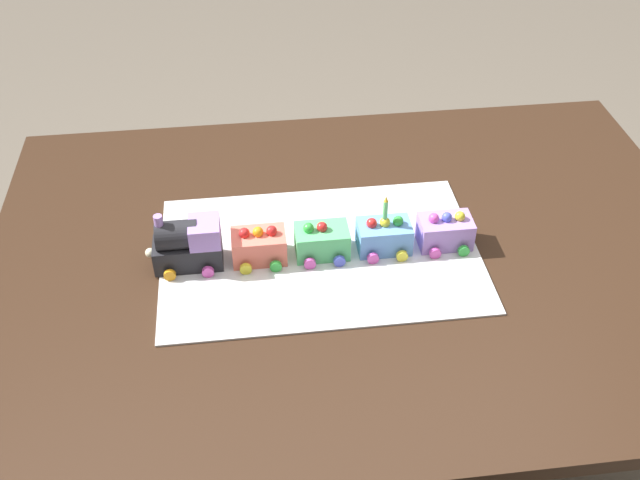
{
  "coord_description": "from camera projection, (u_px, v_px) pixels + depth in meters",
  "views": [
    {
      "loc": [
        -0.2,
        -1.05,
        1.66
      ],
      "look_at": [
        -0.07,
        0.0,
        0.77
      ],
      "focal_mm": 41.37,
      "sensor_mm": 36.0,
      "label": 1
    }
  ],
  "objects": [
    {
      "name": "dining_table",
      "position": [
        354.0,
        292.0,
        1.47
      ],
      "size": [
        1.4,
        1.0,
        0.74
      ],
      "color": "#382316",
      "rests_on": "ground"
    },
    {
      "name": "cake_car_tanker_lavender",
      "position": [
        446.0,
        232.0,
        1.4
      ],
      "size": [
        0.1,
        0.08,
        0.07
      ],
      "color": "#AD84E0",
      "rests_on": "cake_board"
    },
    {
      "name": "cake_board",
      "position": [
        320.0,
        253.0,
        1.4
      ],
      "size": [
        0.6,
        0.4,
        0.0
      ],
      "primitive_type": "cube",
      "color": "silver",
      "rests_on": "dining_table"
    },
    {
      "name": "birthday_candle",
      "position": [
        386.0,
        209.0,
        1.34
      ],
      "size": [
        0.01,
        0.01,
        0.05
      ],
      "color": "#66D872",
      "rests_on": "cake_car_caboose_sky_blue"
    },
    {
      "name": "cake_car_gondola_coral",
      "position": [
        259.0,
        247.0,
        1.36
      ],
      "size": [
        0.1,
        0.08,
        0.07
      ],
      "color": "#F27260",
      "rests_on": "cake_board"
    },
    {
      "name": "cake_locomotive",
      "position": [
        188.0,
        246.0,
        1.34
      ],
      "size": [
        0.14,
        0.08,
        0.12
      ],
      "color": "#232328",
      "rests_on": "cake_board"
    },
    {
      "name": "ground_plane",
      "position": [
        347.0,
        470.0,
        1.88
      ],
      "size": [
        8.0,
        8.0,
        0.0
      ],
      "primitive_type": "plane",
      "color": "#6B6054"
    },
    {
      "name": "cake_car_caboose_sky_blue",
      "position": [
        384.0,
        237.0,
        1.39
      ],
      "size": [
        0.1,
        0.08,
        0.07
      ],
      "color": "#669EEA",
      "rests_on": "cake_board"
    },
    {
      "name": "cake_car_hopper_mint_green",
      "position": [
        322.0,
        243.0,
        1.37
      ],
      "size": [
        0.1,
        0.08,
        0.07
      ],
      "color": "#59CC7A",
      "rests_on": "cake_board"
    }
  ]
}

